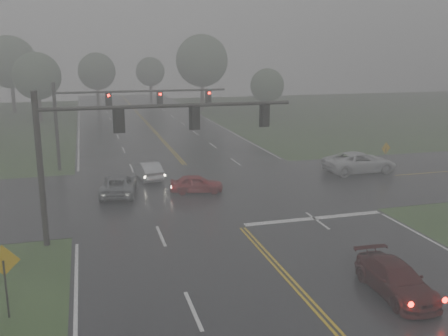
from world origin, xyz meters
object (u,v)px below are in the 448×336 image
object	(u,v)px
signal_gantry_near	(122,136)
signal_gantry_far	(112,107)
pickup_white	(359,172)
sedan_maroon	(394,294)
car_grey	(119,194)
sedan_silver	(149,179)
sedan_red	(197,193)

from	to	relation	value
signal_gantry_near	signal_gantry_far	size ratio (longest dim) A/B	0.92
pickup_white	sedan_maroon	bearing A→B (deg)	151.71
sedan_maroon	car_grey	size ratio (longest dim) A/B	0.91
signal_gantry_near	signal_gantry_far	world-z (taller)	signal_gantry_near
sedan_silver	signal_gantry_near	distance (m)	13.22
signal_gantry_far	sedan_maroon	bearing A→B (deg)	-70.30
car_grey	signal_gantry_near	world-z (taller)	signal_gantry_near
sedan_red	car_grey	size ratio (longest dim) A/B	0.75
sedan_maroon	signal_gantry_far	world-z (taller)	signal_gantry_far
sedan_maroon	car_grey	xyz separation A→B (m)	(-9.60, 17.44, 0.00)
sedan_silver	pickup_white	size ratio (longest dim) A/B	0.70
sedan_maroon	sedan_red	world-z (taller)	sedan_maroon
sedan_red	pickup_white	xyz separation A→B (m)	(13.81, 2.17, 0.00)
sedan_maroon	pickup_white	size ratio (longest dim) A/B	0.75
sedan_red	car_grey	world-z (taller)	car_grey
sedan_red	signal_gantry_far	xyz separation A→B (m)	(-4.86, 9.52, 5.01)
car_grey	signal_gantry_far	xyz separation A→B (m)	(0.30, 8.55, 5.01)
sedan_maroon	pickup_white	xyz separation A→B (m)	(9.37, 18.63, 0.00)
sedan_silver	sedan_red	bearing A→B (deg)	113.40
sedan_red	sedan_silver	world-z (taller)	sedan_silver
sedan_silver	signal_gantry_far	distance (m)	7.34
sedan_silver	pickup_white	world-z (taller)	pickup_white
sedan_red	signal_gantry_near	distance (m)	10.45
signal_gantry_near	signal_gantry_far	bearing A→B (deg)	88.24
car_grey	sedan_maroon	bearing A→B (deg)	128.32
sedan_silver	pickup_white	distance (m)	16.70
sedan_silver	signal_gantry_far	bearing A→B (deg)	-73.43
signal_gantry_near	car_grey	bearing A→B (deg)	88.48
sedan_red	signal_gantry_far	bearing A→B (deg)	36.98
car_grey	signal_gantry_near	bearing A→B (deg)	97.97
sedan_maroon	signal_gantry_near	distance (m)	14.55
sedan_maroon	sedan_silver	world-z (taller)	sedan_silver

